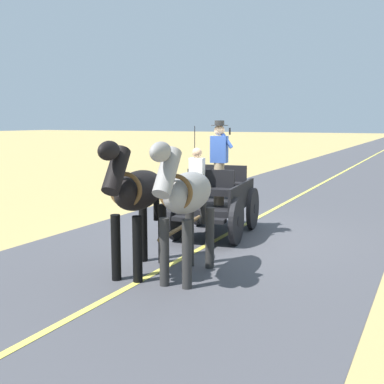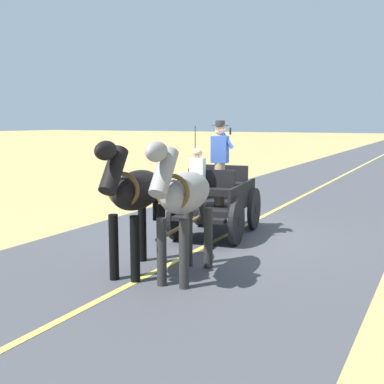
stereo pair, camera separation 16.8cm
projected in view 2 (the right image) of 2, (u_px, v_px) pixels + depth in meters
ground_plane at (227, 235)px, 10.63m from camera, size 200.00×200.00×0.00m
road_surface at (227, 235)px, 10.63m from camera, size 6.73×160.00×0.01m
road_centre_stripe at (227, 235)px, 10.63m from camera, size 0.12×160.00×0.00m
horse_drawn_carriage at (216, 198)px, 10.53m from camera, size 1.71×4.51×2.50m
horse_near_side at (183, 196)px, 7.51m from camera, size 0.73×2.14×2.21m
horse_off_side at (135, 194)px, 7.80m from camera, size 0.81×2.15×2.21m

